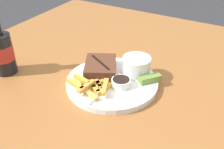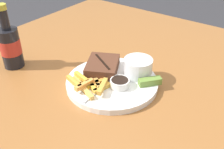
{
  "view_description": "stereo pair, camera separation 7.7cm",
  "coord_description": "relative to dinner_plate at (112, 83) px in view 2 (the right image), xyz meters",
  "views": [
    {
      "loc": [
        -0.56,
        -0.32,
        1.21
      ],
      "look_at": [
        0.0,
        0.0,
        0.78
      ],
      "focal_mm": 42.0,
      "sensor_mm": 36.0,
      "label": 1
    },
    {
      "loc": [
        -0.52,
        -0.38,
        1.21
      ],
      "look_at": [
        0.0,
        0.0,
        0.78
      ],
      "focal_mm": 42.0,
      "sensor_mm": 36.0,
      "label": 2
    }
  ],
  "objects": [
    {
      "name": "dining_table",
      "position": [
        0.0,
        0.0,
        -0.08
      ],
      "size": [
        1.27,
        1.21,
        0.75
      ],
      "color": "#935B2D",
      "rests_on": "ground_plane"
    },
    {
      "name": "dinner_plate",
      "position": [
        0.0,
        0.0,
        0.0
      ],
      "size": [
        0.27,
        0.27,
        0.02
      ],
      "color": "white",
      "rests_on": "dining_table"
    },
    {
      "name": "steak_portion",
      "position": [
        0.03,
        0.06,
        0.03
      ],
      "size": [
        0.15,
        0.14,
        0.03
      ],
      "color": "#512D1E",
      "rests_on": "dinner_plate"
    },
    {
      "name": "fries_pile",
      "position": [
        -0.07,
        0.03,
        0.02
      ],
      "size": [
        0.1,
        0.13,
        0.02
      ],
      "color": "gold",
      "rests_on": "dinner_plate"
    },
    {
      "name": "coleslaw_cup",
      "position": [
        0.07,
        -0.05,
        0.04
      ],
      "size": [
        0.09,
        0.09,
        0.05
      ],
      "color": "white",
      "rests_on": "dinner_plate"
    },
    {
      "name": "dipping_sauce_cup",
      "position": [
        -0.01,
        -0.04,
        0.02
      ],
      "size": [
        0.06,
        0.06,
        0.02
      ],
      "color": "silver",
      "rests_on": "dinner_plate"
    },
    {
      "name": "pickle_spear",
      "position": [
        0.05,
        -0.1,
        0.02
      ],
      "size": [
        0.07,
        0.06,
        0.02
      ],
      "color": "olive",
      "rests_on": "dinner_plate"
    },
    {
      "name": "fork_utensil",
      "position": [
        -0.07,
        -0.0,
        0.01
      ],
      "size": [
        0.13,
        0.01,
        0.0
      ],
      "rotation": [
        0.0,
        0.0,
        6.31
      ],
      "color": "#B7B7BC",
      "rests_on": "dinner_plate"
    },
    {
      "name": "beer_bottle",
      "position": [
        -0.1,
        0.33,
        0.07
      ],
      "size": [
        0.07,
        0.07,
        0.21
      ],
      "color": "black",
      "rests_on": "dining_table"
    }
  ]
}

